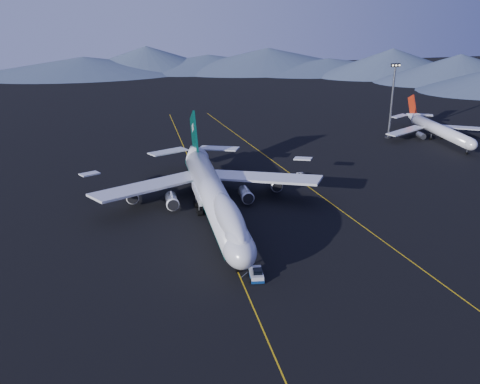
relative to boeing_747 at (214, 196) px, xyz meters
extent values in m
plane|color=black|center=(0.00, -0.03, -5.81)|extent=(500.00, 500.00, 0.00)
cube|color=gold|center=(0.00, -0.03, -5.80)|extent=(0.25, 220.00, 0.01)
cube|color=gold|center=(30.00, 9.97, -5.80)|extent=(28.08, 198.09, 0.01)
cone|color=#45546A|center=(-40.81, 231.40, 0.19)|extent=(100.00, 100.00, 12.00)
cone|color=#45546A|center=(36.76, 232.07, 0.19)|extent=(100.00, 100.00, 12.00)
cone|color=#45546A|center=(110.33, 207.46, 0.19)|extent=(100.00, 100.00, 12.00)
cone|color=#45546A|center=(171.87, 160.24, 0.19)|extent=(100.00, 100.00, 12.00)
cylinder|color=silver|center=(0.00, -0.03, -0.21)|extent=(6.50, 56.00, 6.50)
ellipsoid|color=silver|center=(0.00, -28.03, -0.21)|extent=(6.50, 10.40, 6.50)
ellipsoid|color=silver|center=(0.00, -18.53, 2.29)|extent=(5.13, 25.16, 5.85)
cube|color=black|center=(0.00, -30.03, 0.99)|extent=(3.60, 1.61, 1.29)
cone|color=silver|center=(0.00, 32.97, 0.59)|extent=(6.50, 12.00, 6.50)
cube|color=#044033|center=(0.00, 0.97, -1.11)|extent=(6.24, 60.00, 1.10)
cube|color=silver|center=(0.00, 5.47, -1.31)|extent=(7.50, 13.00, 1.60)
cube|color=silver|center=(-14.50, 11.47, -0.61)|extent=(30.62, 23.28, 2.83)
cube|color=silver|center=(14.50, 11.47, -0.61)|extent=(30.62, 23.28, 2.83)
cylinder|color=slate|center=(-9.50, 7.47, -3.41)|extent=(2.90, 5.50, 2.90)
cylinder|color=slate|center=(-19.00, 13.97, -3.41)|extent=(2.90, 5.50, 2.90)
cylinder|color=slate|center=(9.50, 7.47, -3.41)|extent=(2.90, 5.50, 2.90)
cylinder|color=slate|center=(19.00, 13.97, -3.41)|extent=(2.90, 5.50, 2.90)
cube|color=#044033|center=(0.00, 31.97, 5.59)|extent=(0.55, 14.11, 15.94)
cube|color=silver|center=(-7.50, 34.47, 0.99)|extent=(12.39, 9.47, 0.98)
cube|color=silver|center=(7.50, 34.47, 0.99)|extent=(12.39, 9.47, 0.98)
cylinder|color=black|center=(0.00, -26.53, -5.26)|extent=(0.90, 1.10, 1.10)
cube|color=silver|center=(3.00, -29.53, -5.00)|extent=(2.93, 5.02, 1.19)
cube|color=navy|center=(3.00, -29.53, -5.43)|extent=(3.06, 5.25, 0.54)
cube|color=black|center=(3.00, -29.53, -4.13)|extent=(1.93, 1.93, 0.98)
cylinder|color=silver|center=(90.42, 47.90, -1.94)|extent=(4.09, 34.45, 4.09)
ellipsoid|color=silver|center=(90.42, 30.67, -1.94)|extent=(4.09, 5.73, 4.09)
cone|color=silver|center=(90.42, 68.35, -1.51)|extent=(4.09, 7.54, 4.09)
cube|color=silver|center=(79.66, 53.28, -2.80)|extent=(18.08, 12.20, 0.38)
cube|color=silver|center=(101.19, 53.28, -2.80)|extent=(18.08, 12.20, 0.38)
cylinder|color=slate|center=(84.50, 50.59, -4.09)|extent=(2.05, 3.77, 2.05)
cylinder|color=slate|center=(96.34, 50.59, -4.09)|extent=(2.05, 3.77, 2.05)
cube|color=#B12710|center=(90.42, 68.89, 2.58)|extent=(0.38, 7.34, 8.68)
imported|color=silver|center=(30.00, 22.77, -5.20)|extent=(2.12, 4.44, 1.22)
cylinder|color=black|center=(74.56, 56.07, -5.61)|extent=(2.48, 2.48, 0.41)
cylinder|color=slate|center=(74.56, 56.07, 7.11)|extent=(0.72, 0.72, 25.85)
cube|color=black|center=(74.56, 56.07, 20.35)|extent=(3.31, 0.83, 1.24)
camera|label=1|loc=(-19.74, -116.76, 47.83)|focal=40.00mm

